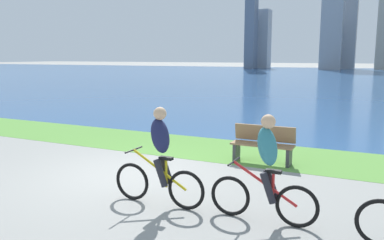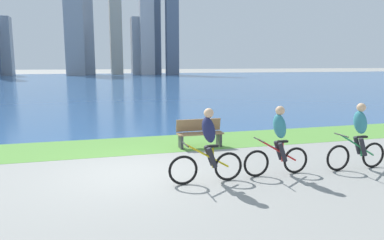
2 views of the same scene
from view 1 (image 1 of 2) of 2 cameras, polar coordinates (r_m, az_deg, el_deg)
name	(u,v)px [view 1 (image 1 of 2)]	position (r m, az deg, el deg)	size (l,w,h in m)	color
ground_plane	(127,175)	(8.72, -9.41, -7.91)	(300.00, 300.00, 0.00)	gray
grass_strip_bayside	(188,146)	(11.27, -0.53, -3.83)	(120.00, 2.63, 0.01)	#59933D
bay_water_surface	(336,77)	(52.70, 20.25, 5.91)	(300.00, 82.46, 0.00)	#2D568C
cyclist_lead	(160,158)	(6.73, -4.74, -5.49)	(1.76, 0.52, 1.72)	black
cyclist_trailing	(266,170)	(6.14, 10.70, -7.13)	(1.72, 0.52, 1.70)	black
bench_near_path	(263,144)	(9.65, 10.30, -3.50)	(1.50, 0.47, 0.90)	olive
city_skyline_far_shore	(366,20)	(85.23, 24.08, 13.13)	(39.88, 11.08, 25.47)	slate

